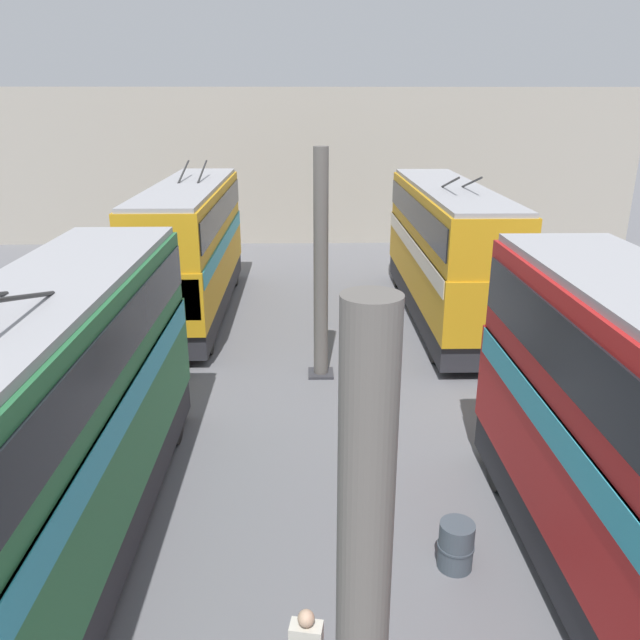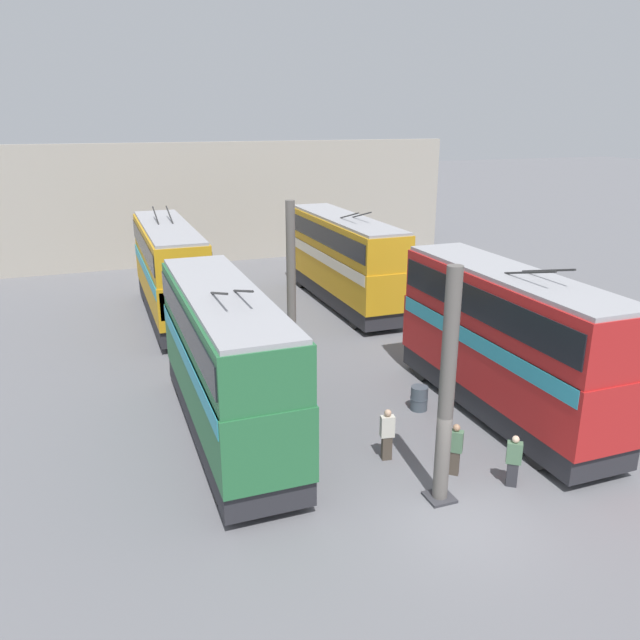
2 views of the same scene
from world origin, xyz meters
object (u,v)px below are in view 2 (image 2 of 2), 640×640
at_px(bus_right_near, 225,355).
at_px(oil_drum, 419,398).
at_px(bus_right_mid, 170,266).
at_px(bus_left_near, 506,335).
at_px(person_aisle_foreground, 455,448).
at_px(bus_left_far, 344,255).
at_px(person_aisle_midway, 387,433).
at_px(person_by_left_row, 514,460).

xyz_separation_m(bus_right_near, oil_drum, (-0.54, -6.79, -2.37)).
height_order(bus_right_mid, oil_drum, bus_right_mid).
bearing_deg(bus_left_near, person_aisle_foreground, 128.26).
relative_size(bus_right_mid, oil_drum, 12.29).
height_order(bus_left_far, person_aisle_midway, bus_left_far).
bearing_deg(bus_right_mid, person_by_left_row, -160.13).
relative_size(bus_left_near, oil_drum, 11.32).
distance_m(bus_right_near, person_aisle_midway, 5.62).
relative_size(bus_left_near, bus_left_far, 0.88).
bearing_deg(bus_right_mid, bus_right_near, 180.00).
distance_m(bus_right_mid, person_aisle_foreground, 18.95).
bearing_deg(person_aisle_midway, bus_right_near, 62.70).
bearing_deg(person_aisle_foreground, bus_left_far, 28.30).
bearing_deg(bus_left_near, person_aisle_midway, 105.41).
distance_m(bus_left_near, oil_drum, 3.74).
xyz_separation_m(bus_left_far, person_aisle_midway, (-15.79, 5.09, -1.91)).
bearing_deg(bus_right_mid, oil_drum, -153.90).
bearing_deg(person_by_left_row, bus_left_near, 4.49).
xyz_separation_m(bus_right_mid, oil_drum, (-13.86, -6.79, -2.34)).
xyz_separation_m(bus_right_near, bus_right_mid, (13.32, -0.00, -0.03)).
xyz_separation_m(bus_right_mid, person_aisle_foreground, (-17.97, -5.67, -1.93)).
relative_size(bus_left_near, person_aisle_foreground, 6.17).
relative_size(person_by_left_row, oil_drum, 1.79).
bearing_deg(bus_right_near, bus_left_far, -36.44).
bearing_deg(person_aisle_foreground, bus_right_mid, 57.67).
relative_size(bus_left_far, bus_right_mid, 1.05).
bearing_deg(bus_right_near, bus_right_mid, -0.00).
distance_m(bus_right_mid, person_by_left_row, 20.37).
xyz_separation_m(bus_left_near, person_by_left_row, (-3.95, 2.39, -2.10)).
relative_size(bus_right_near, person_by_left_row, 6.59).
height_order(bus_left_near, person_aisle_midway, bus_left_near).
bearing_deg(person_aisle_midway, person_aisle_foreground, -124.18).
relative_size(person_aisle_midway, person_aisle_foreground, 1.03).
bearing_deg(bus_left_far, person_by_left_row, 172.56).
relative_size(bus_left_near, person_by_left_row, 6.33).
xyz_separation_m(bus_left_far, person_aisle_foreground, (-17.23, 3.61, -1.94)).
distance_m(bus_left_far, bus_right_near, 15.64).
relative_size(bus_right_near, bus_right_mid, 0.96).
distance_m(bus_left_near, person_aisle_foreground, 5.05).
relative_size(bus_left_near, bus_right_near, 0.96).
bearing_deg(person_aisle_foreground, person_by_left_row, -91.92).
distance_m(bus_left_far, bus_right_mid, 9.32).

